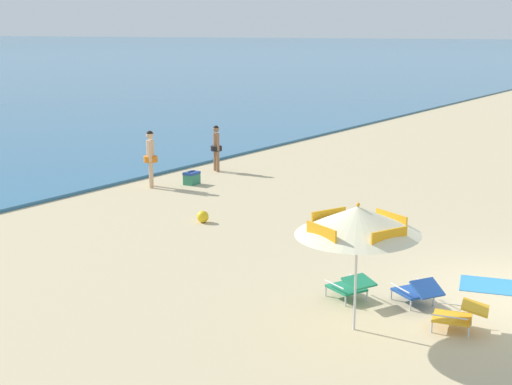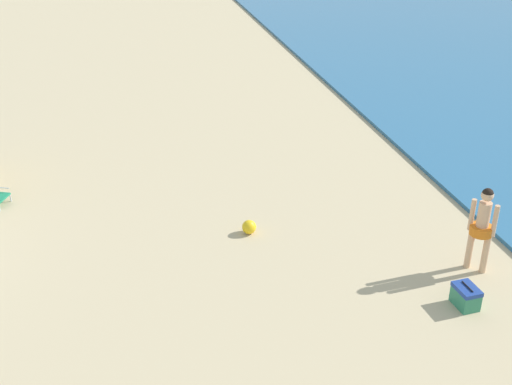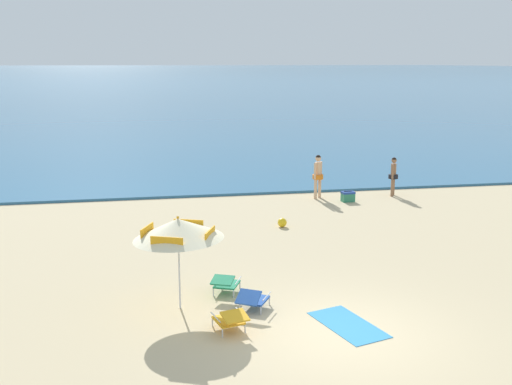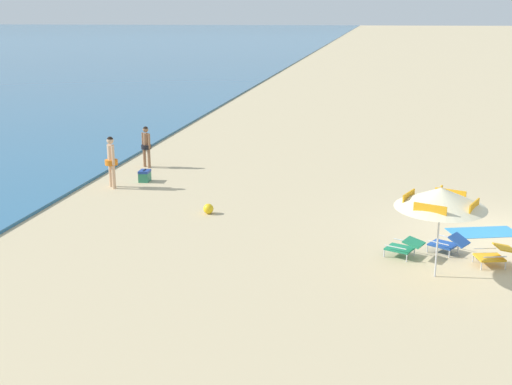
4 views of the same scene
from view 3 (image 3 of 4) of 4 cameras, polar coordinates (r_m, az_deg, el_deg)
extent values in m
plane|color=tan|center=(12.63, 8.16, -13.03)|extent=(800.00, 800.00, 0.00)
cube|color=#2D668E|center=(423.88, -10.30, 11.36)|extent=(800.00, 800.00, 0.10)
cylinder|color=silver|center=(13.44, -7.26, -6.70)|extent=(0.04, 0.04, 2.05)
cone|color=beige|center=(13.20, -7.35, -3.40)|extent=(2.31, 2.30, 0.52)
cube|color=orange|center=(13.88, -6.38, -3.03)|extent=(0.66, 0.30, 0.25)
cube|color=orange|center=(13.48, -10.22, -3.62)|extent=(0.30, 0.66, 0.25)
cube|color=orange|center=(12.59, -8.41, -4.69)|extent=(0.66, 0.30, 0.25)
cube|color=orange|center=(13.02, -4.36, -4.02)|extent=(0.30, 0.66, 0.25)
sphere|color=orange|center=(13.14, -7.38, -2.34)|extent=(0.06, 0.06, 0.06)
cube|color=#1E7F56|center=(14.52, -2.77, -8.62)|extent=(0.72, 0.76, 0.04)
cube|color=#1E7F56|center=(14.13, -3.16, -8.25)|extent=(0.62, 0.58, 0.12)
cylinder|color=silver|center=(14.88, -3.37, -8.55)|extent=(0.03, 0.03, 0.18)
cylinder|color=silver|center=(14.75, -1.53, -8.72)|extent=(0.03, 0.03, 0.18)
cylinder|color=silver|center=(14.37, -4.03, -9.33)|extent=(0.03, 0.03, 0.18)
cylinder|color=silver|center=(14.24, -2.12, -9.51)|extent=(0.03, 0.03, 0.18)
cylinder|color=silver|center=(14.55, -3.84, -8.08)|extent=(0.24, 0.50, 0.02)
cylinder|color=silver|center=(14.40, -1.69, -8.27)|extent=(0.24, 0.50, 0.02)
cube|color=#1E4799|center=(13.61, -0.12, -10.06)|extent=(0.75, 0.78, 0.04)
cube|color=#1E4799|center=(13.19, -0.72, -9.85)|extent=(0.62, 0.59, 0.23)
cylinder|color=silver|center=(13.98, -0.66, -9.93)|extent=(0.03, 0.03, 0.18)
cylinder|color=silver|center=(13.83, 1.27, -10.19)|extent=(0.03, 0.03, 0.18)
cylinder|color=silver|center=(13.49, -1.53, -10.78)|extent=(0.03, 0.03, 0.18)
cylinder|color=silver|center=(13.33, 0.46, -11.07)|extent=(0.03, 0.03, 0.18)
cylinder|color=silver|center=(13.66, -1.23, -9.44)|extent=(0.30, 0.48, 0.02)
cylinder|color=silver|center=(13.48, 1.02, -9.74)|extent=(0.30, 0.48, 0.02)
cube|color=gold|center=(12.62, -2.61, -11.93)|extent=(0.65, 0.71, 0.04)
cube|color=gold|center=(12.24, -2.00, -11.58)|extent=(0.58, 0.53, 0.12)
cylinder|color=silver|center=(12.83, -4.13, -12.07)|extent=(0.03, 0.03, 0.18)
cylinder|color=silver|center=(12.99, -2.06, -11.72)|extent=(0.03, 0.03, 0.18)
cylinder|color=silver|center=(12.35, -3.17, -13.08)|extent=(0.03, 0.03, 0.18)
cylinder|color=silver|center=(12.52, -1.03, -12.69)|extent=(0.03, 0.03, 0.18)
cylinder|color=silver|center=(12.48, -3.83, -11.63)|extent=(0.15, 0.53, 0.02)
cylinder|color=silver|center=(12.67, -1.42, -11.23)|extent=(0.15, 0.53, 0.02)
cylinder|color=#8C6042|center=(25.36, 12.81, 0.62)|extent=(0.11, 0.11, 0.77)
cylinder|color=#8C6042|center=(25.10, 12.71, 0.51)|extent=(0.11, 0.11, 0.77)
cylinder|color=black|center=(25.15, 12.80, 1.47)|extent=(0.39, 0.39, 0.16)
cylinder|color=#8C6042|center=(25.11, 12.83, 2.04)|extent=(0.21, 0.21, 0.55)
cylinder|color=#8C6042|center=(25.30, 12.90, 2.08)|extent=(0.08, 0.08, 0.58)
cylinder|color=#8C6042|center=(24.92, 12.76, 1.93)|extent=(0.08, 0.08, 0.58)
sphere|color=#8C6042|center=(25.04, 12.87, 2.97)|extent=(0.21, 0.21, 0.21)
sphere|color=black|center=(25.03, 12.88, 3.02)|extent=(0.19, 0.19, 0.19)
cylinder|color=#D8A87F|center=(24.14, 5.63, 0.39)|extent=(0.12, 0.12, 0.86)
cylinder|color=#D8A87F|center=(24.39, 6.02, 0.51)|extent=(0.12, 0.12, 0.86)
cylinder|color=orange|center=(24.18, 5.85, 1.49)|extent=(0.43, 0.43, 0.18)
cylinder|color=#D8A87F|center=(24.13, 5.86, 2.15)|extent=(0.24, 0.24, 0.61)
cylinder|color=#D8A87F|center=(23.95, 5.58, 2.04)|extent=(0.09, 0.09, 0.64)
cylinder|color=#D8A87F|center=(24.31, 6.13, 2.18)|extent=(0.09, 0.09, 0.64)
sphere|color=#D8A87F|center=(24.05, 5.88, 3.21)|extent=(0.23, 0.23, 0.23)
sphere|color=black|center=(24.05, 5.89, 3.28)|extent=(0.21, 0.21, 0.21)
cube|color=#2D7F5B|center=(23.90, 8.65, -0.47)|extent=(0.50, 0.37, 0.32)
cube|color=navy|center=(23.86, 8.66, 0.00)|extent=(0.51, 0.38, 0.08)
cylinder|color=black|center=(23.84, 8.67, 0.13)|extent=(0.34, 0.04, 0.02)
sphere|color=yellow|center=(20.04, 2.48, -2.84)|extent=(0.30, 0.30, 0.30)
cube|color=#3384BC|center=(13.03, 8.66, -12.20)|extent=(1.37, 1.98, 0.01)
camera|label=1|loc=(12.04, -59.28, 3.14)|focal=49.80mm
camera|label=2|loc=(22.87, 35.40, 14.42)|focal=45.97mm
camera|label=4|loc=(19.50, -54.42, 7.92)|focal=45.66mm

